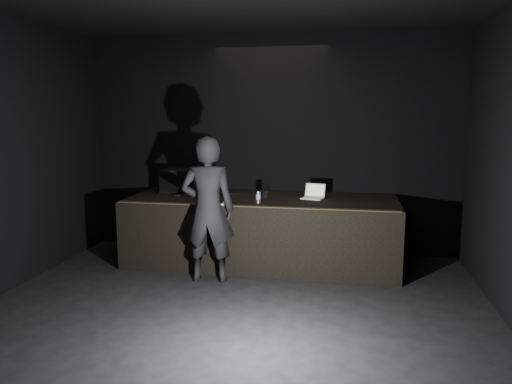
{
  "coord_description": "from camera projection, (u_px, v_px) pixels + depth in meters",
  "views": [
    {
      "loc": [
        1.26,
        -4.54,
        2.28
      ],
      "look_at": [
        -0.01,
        2.3,
        1.16
      ],
      "focal_mm": 35.0,
      "sensor_mm": 36.0,
      "label": 1
    }
  ],
  "objects": [
    {
      "name": "cable",
      "position": [
        207.0,
        195.0,
        7.7
      ],
      "size": [
        0.95,
        0.39,
        0.02
      ],
      "primitive_type": "cylinder",
      "rotation": [
        0.0,
        1.57,
        0.38
      ],
      "color": "black",
      "rests_on": "stage_riser"
    },
    {
      "name": "wii_remote",
      "position": [
        223.0,
        204.0,
        6.92
      ],
      "size": [
        0.05,
        0.17,
        0.03
      ],
      "primitive_type": "cube",
      "rotation": [
        0.0,
        0.0,
        0.07
      ],
      "color": "white",
      "rests_on": "stage_riser"
    },
    {
      "name": "plastic_cup",
      "position": [
        265.0,
        195.0,
        7.47
      ],
      "size": [
        0.09,
        0.09,
        0.11
      ],
      "primitive_type": "cylinder",
      "color": "white",
      "rests_on": "stage_riser"
    },
    {
      "name": "beer_can",
      "position": [
        258.0,
        197.0,
        7.06
      ],
      "size": [
        0.07,
        0.07,
        0.17
      ],
      "color": "silver",
      "rests_on": "stage_riser"
    },
    {
      "name": "stage_monitor",
      "position": [
        179.0,
        181.0,
        8.03
      ],
      "size": [
        0.57,
        0.43,
        0.37
      ],
      "rotation": [
        0.0,
        0.0,
        0.05
      ],
      "color": "black",
      "rests_on": "stage_riser"
    },
    {
      "name": "stage_riser",
      "position": [
        262.0,
        230.0,
        7.56
      ],
      "size": [
        4.0,
        1.5,
        1.0
      ],
      "primitive_type": "cube",
      "color": "black",
      "rests_on": "ground"
    },
    {
      "name": "person",
      "position": [
        208.0,
        210.0,
        6.67
      ],
      "size": [
        0.77,
        0.56,
        1.97
      ],
      "primitive_type": "imported",
      "rotation": [
        0.0,
        0.0,
        3.27
      ],
      "color": "black",
      "rests_on": "ground"
    },
    {
      "name": "riser_lip",
      "position": [
        253.0,
        206.0,
        6.79
      ],
      "size": [
        3.92,
        0.1,
        0.01
      ],
      "primitive_type": "cube",
      "color": "brown",
      "rests_on": "stage_riser"
    },
    {
      "name": "ground",
      "position": [
        215.0,
        342.0,
        4.99
      ],
      "size": [
        7.0,
        7.0,
        0.0
      ],
      "primitive_type": "plane",
      "color": "black",
      "rests_on": "ground"
    },
    {
      "name": "room_walls",
      "position": [
        213.0,
        139.0,
        4.67
      ],
      "size": [
        6.1,
        7.1,
        3.52
      ],
      "color": "black",
      "rests_on": "ground"
    },
    {
      "name": "laptop",
      "position": [
        314.0,
        195.0,
        7.44
      ],
      "size": [
        0.36,
        0.34,
        0.21
      ],
      "rotation": [
        0.0,
        0.0,
        -0.24
      ],
      "color": "silver",
      "rests_on": "stage_riser"
    }
  ]
}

